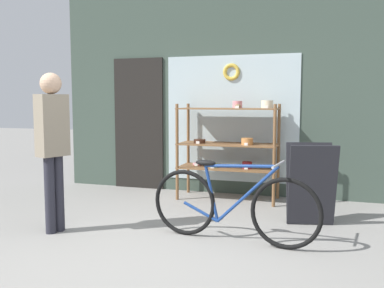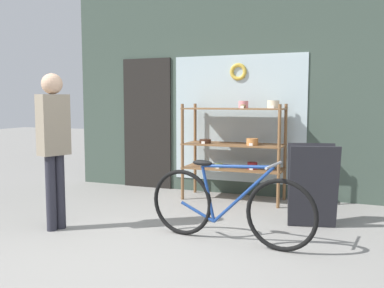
% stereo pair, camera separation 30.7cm
% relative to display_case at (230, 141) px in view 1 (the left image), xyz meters
% --- Properties ---
extents(ground_plane, '(30.00, 30.00, 0.00)m').
position_rel_display_case_xyz_m(ground_plane, '(-0.27, -2.59, -0.85)').
color(ground_plane, gray).
extents(storefront_facade, '(5.14, 0.13, 3.97)m').
position_rel_display_case_xyz_m(storefront_facade, '(-0.30, 0.41, 1.07)').
color(storefront_facade, '#3D4C42').
rests_on(storefront_facade, ground_plane).
extents(display_case, '(1.42, 0.55, 1.43)m').
position_rel_display_case_xyz_m(display_case, '(0.00, 0.00, 0.00)').
color(display_case, brown).
rests_on(display_case, ground_plane).
extents(bicycle, '(1.77, 0.46, 0.83)m').
position_rel_display_case_xyz_m(bicycle, '(0.43, -1.83, -0.48)').
color(bicycle, black).
rests_on(bicycle, ground_plane).
extents(sandwich_board, '(0.60, 0.49, 0.93)m').
position_rel_display_case_xyz_m(sandwich_board, '(1.16, -0.98, -0.38)').
color(sandwich_board, '#232328').
rests_on(sandwich_board, ground_plane).
extents(pedestrian, '(0.28, 0.36, 1.72)m').
position_rel_display_case_xyz_m(pedestrian, '(-1.47, -2.10, 0.17)').
color(pedestrian, '#282833').
rests_on(pedestrian, ground_plane).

